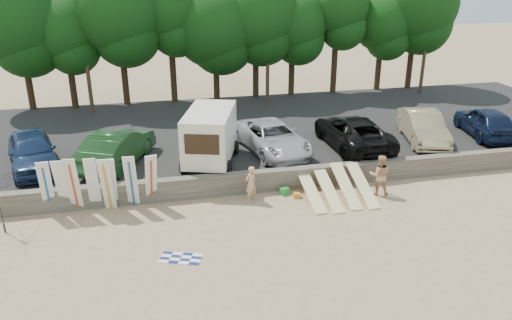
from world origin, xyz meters
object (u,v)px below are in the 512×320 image
Objects in this scene: box_trailer at (210,134)px; beachgoer_b at (380,175)px; car_2 at (273,138)px; beachgoer_a at (251,184)px; car_1 at (117,148)px; car_5 at (486,122)px; car_4 at (423,127)px; car_3 at (353,132)px; car_0 at (32,151)px; cooler at (284,191)px.

beachgoer_b is at bearing -10.24° from box_trailer.
car_2 reaches higher than beachgoer_a.
car_2 is (3.40, 0.82, -0.73)m from box_trailer.
car_1 is 1.07× the size of car_5.
box_trailer is 0.91× the size of car_4.
car_5 reaches higher than car_3.
car_0 is at bearing -166.89° from car_4.
box_trailer is 7.83m from car_3.
car_0 is 24.28m from car_5.
car_3 is (16.21, -0.47, -0.04)m from car_0.
car_5 is at bearing -16.17° from car_0.
car_2 reaches higher than beachgoer_b.
car_3 is 1.17× the size of car_4.
beachgoer_b is 5.05× the size of cooler.
box_trailer is 0.83× the size of car_2.
beachgoer_a is 4.40× the size of cooler.
car_2 is at bearing -16.62° from car_0.
car_5 is 2.59× the size of beachgoer_b.
car_2 is 2.90× the size of beachgoer_b.
box_trailer is 2.41× the size of beachgoer_b.
beachgoer_a is (-14.48, -3.86, -0.71)m from car_5.
car_5 is at bearing -10.55° from car_2.
car_4 is at bearing 20.15° from box_trailer.
car_2 is at bearing -155.34° from car_1.
beachgoer_a is 5.92m from beachgoer_b.
car_4 is at bearing 171.00° from beachgoer_a.
car_0 is 0.86× the size of car_3.
beachgoer_a is at bearing 30.20° from car_3.
beachgoer_a is 0.87× the size of beachgoer_b.
car_5 is (3.96, 0.07, 0.01)m from car_4.
car_0 is 1.01× the size of car_4.
car_4 is 6.39m from beachgoer_b.
car_1 is at bearing -2.39° from beachgoer_b.
car_0 reaches higher than beachgoer_a.
cooler is (-4.25, 0.92, -0.80)m from beachgoer_b.
car_4 is at bearing -11.40° from car_2.
car_2 is at bearing 9.68° from car_5.
beachgoer_a is (-2.04, -4.02, -0.64)m from car_2.
beachgoer_b is at bearing -176.88° from car_1.
car_4 reaches higher than beachgoer_b.
car_0 is 20.32m from car_4.
car_4 is at bearing 177.30° from car_3.
box_trailer is at bearing 4.01° from car_3.
car_3 reaches higher than cooler.
car_4 is 1.02× the size of car_5.
car_3 is at bearing -16.61° from car_0.
car_0 is at bearing -2.73° from car_3.
car_2 is at bearing -2.72° from car_3.
car_2 is 3.32× the size of beachgoer_a.
beachgoer_b is at bearing -59.91° from car_2.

